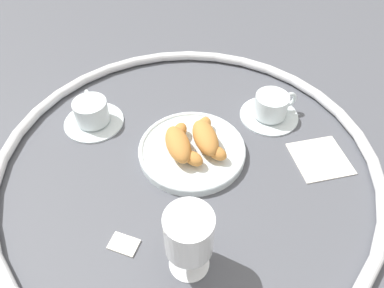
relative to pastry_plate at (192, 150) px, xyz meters
name	(u,v)px	position (x,y,z in m)	size (l,w,h in m)	color
ground_plane	(187,164)	(0.01, -0.03, -0.01)	(2.20, 2.20, 0.00)	#4C4F56
table_chrome_rim	(187,161)	(0.01, -0.03, 0.00)	(0.79, 0.79, 0.02)	silver
pastry_plate	(192,150)	(0.00, 0.00, 0.00)	(0.23, 0.23, 0.02)	silver
croissant_large	(181,144)	(-0.01, -0.02, 0.03)	(0.12, 0.10, 0.04)	#BC7A38
croissant_small	(206,137)	(0.01, 0.03, 0.03)	(0.12, 0.10, 0.04)	#BC7A38
coffee_cup_near	(271,108)	(0.05, 0.21, 0.02)	(0.14, 0.14, 0.06)	silver
coffee_cup_far	(92,114)	(-0.23, -0.09, 0.02)	(0.14, 0.14, 0.06)	silver
juice_glass_left	(189,236)	(0.17, -0.18, 0.08)	(0.08, 0.08, 0.14)	white
sugar_packet	(124,244)	(0.07, -0.23, -0.01)	(0.05, 0.03, 0.01)	white
folded_napkin	(320,158)	(0.20, 0.18, -0.01)	(0.11, 0.11, 0.01)	silver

